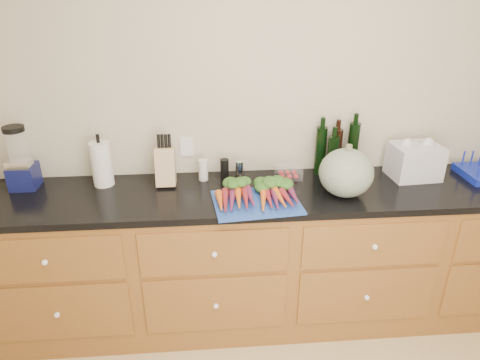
{
  "coord_description": "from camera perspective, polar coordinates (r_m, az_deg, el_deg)",
  "views": [
    {
      "loc": [
        -0.47,
        -0.97,
        2.07
      ],
      "look_at": [
        -0.29,
        1.2,
        1.06
      ],
      "focal_mm": 32.0,
      "sensor_mm": 36.0,
      "label": 1
    }
  ],
  "objects": [
    {
      "name": "squash",
      "position": [
        2.52,
        13.97,
        0.94
      ],
      "size": [
        0.31,
        0.31,
        0.28
      ],
      "primitive_type": "ellipsoid",
      "color": "slate",
      "rests_on": "countertop"
    },
    {
      "name": "grinder_pepper",
      "position": [
        2.67,
        -2.07,
        1.44
      ],
      "size": [
        0.05,
        0.05,
        0.13
      ],
      "primitive_type": "cylinder",
      "color": "black",
      "rests_on": "countertop"
    },
    {
      "name": "grinder_salt",
      "position": [
        2.67,
        -4.93,
        1.35
      ],
      "size": [
        0.06,
        0.06,
        0.13
      ],
      "primitive_type": "cylinder",
      "color": "silver",
      "rests_on": "countertop"
    },
    {
      "name": "canister_chrome",
      "position": [
        2.68,
        -0.09,
        1.34
      ],
      "size": [
        0.05,
        0.05,
        0.12
      ],
      "primitive_type": "cylinder",
      "color": "silver",
      "rests_on": "countertop"
    },
    {
      "name": "carrots",
      "position": [
        2.43,
        2.08,
        -1.82
      ],
      "size": [
        0.45,
        0.33,
        0.06
      ],
      "color": "orange",
      "rests_on": "cutting_board"
    },
    {
      "name": "bottles",
      "position": [
        2.78,
        12.65,
        3.71
      ],
      "size": [
        0.28,
        0.14,
        0.33
      ],
      "color": "black",
      "rests_on": "countertop"
    },
    {
      "name": "blender_appliance",
      "position": [
        2.83,
        -27.22,
        2.21
      ],
      "size": [
        0.15,
        0.15,
        0.38
      ],
      "color": "#10144B",
      "rests_on": "countertop"
    },
    {
      "name": "countertop",
      "position": [
        2.59,
        6.28,
        -1.66
      ],
      "size": [
        3.64,
        0.62,
        0.04
      ],
      "primitive_type": "cube",
      "color": "black",
      "rests_on": "cabinets"
    },
    {
      "name": "cabinets",
      "position": [
        2.82,
        5.85,
        -10.24
      ],
      "size": [
        3.6,
        0.64,
        0.9
      ],
      "color": "brown",
      "rests_on": "ground"
    },
    {
      "name": "tomato_box",
      "position": [
        2.72,
        6.49,
        1.05
      ],
      "size": [
        0.16,
        0.13,
        0.07
      ],
      "primitive_type": "cube",
      "color": "white",
      "rests_on": "countertop"
    },
    {
      "name": "paper_towel",
      "position": [
        2.7,
        -17.97,
        2.05
      ],
      "size": [
        0.12,
        0.12,
        0.27
      ],
      "primitive_type": "cylinder",
      "color": "white",
      "rests_on": "countertop"
    },
    {
      "name": "wall_back",
      "position": [
        2.74,
        5.42,
        8.52
      ],
      "size": [
        4.1,
        0.05,
        2.6
      ],
      "primitive_type": "cube",
      "color": "beige",
      "rests_on": "ground"
    },
    {
      "name": "knife_block",
      "position": [
        2.63,
        -9.89,
        1.8
      ],
      "size": [
        0.12,
        0.12,
        0.23
      ],
      "primitive_type": "cube",
      "color": "tan",
      "rests_on": "countertop"
    },
    {
      "name": "cutting_board",
      "position": [
        2.4,
        2.19,
        -2.99
      ],
      "size": [
        0.51,
        0.4,
        0.01
      ],
      "primitive_type": "cube",
      "rotation": [
        0.0,
        0.0,
        0.1
      ],
      "color": "#2147A6",
      "rests_on": "countertop"
    },
    {
      "name": "grocery_bag",
      "position": [
        2.9,
        22.23,
        2.34
      ],
      "size": [
        0.31,
        0.25,
        0.21
      ],
      "primitive_type": null,
      "rotation": [
        0.0,
        0.0,
        0.07
      ],
      "color": "silver",
      "rests_on": "countertop"
    }
  ]
}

